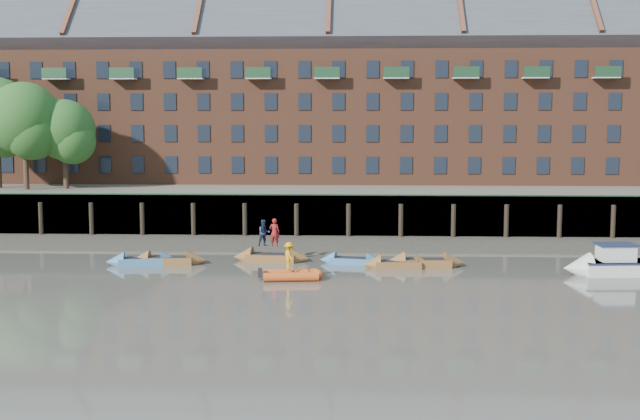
# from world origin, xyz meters

# --- Properties ---
(ground) EXTENTS (220.00, 220.00, 0.00)m
(ground) POSITION_xyz_m (0.00, 0.00, 0.00)
(ground) COLOR #5C5850
(ground) RESTS_ON ground
(foreshore) EXTENTS (110.00, 8.00, 0.50)m
(foreshore) POSITION_xyz_m (0.00, 18.00, 0.00)
(foreshore) COLOR #3D382F
(foreshore) RESTS_ON ground
(mud_band) EXTENTS (110.00, 1.60, 0.10)m
(mud_band) POSITION_xyz_m (0.00, 14.60, 0.00)
(mud_band) COLOR #4C4336
(mud_band) RESTS_ON ground
(river_wall) EXTENTS (110.00, 1.23, 3.30)m
(river_wall) POSITION_xyz_m (-0.00, 22.38, 1.59)
(river_wall) COLOR #2D2A26
(river_wall) RESTS_ON ground
(bank_terrace) EXTENTS (110.00, 28.00, 3.20)m
(bank_terrace) POSITION_xyz_m (0.00, 36.00, 1.60)
(bank_terrace) COLOR #5E594D
(bank_terrace) RESTS_ON ground
(apartment_terrace) EXTENTS (80.60, 15.56, 20.98)m
(apartment_terrace) POSITION_xyz_m (-0.00, 36.99, 12.82)
(apartment_terrace) COLOR brown
(apartment_terrace) RESTS_ON bank_terrace
(tree_cluster) EXTENTS (11.76, 7.74, 9.40)m
(tree_cluster) POSITION_xyz_m (-25.62, 27.35, 9.00)
(tree_cluster) COLOR #3A281C
(tree_cluster) RESTS_ON bank_terrace
(rowboat_1) EXTENTS (4.66, 2.06, 1.31)m
(rowboat_1) POSITION_xyz_m (-10.69, 9.41, 0.23)
(rowboat_1) COLOR teal
(rowboat_1) RESTS_ON ground
(rowboat_2) EXTENTS (4.80, 1.65, 1.37)m
(rowboat_2) POSITION_xyz_m (-9.14, 9.68, 0.24)
(rowboat_2) COLOR brown
(rowboat_2) RESTS_ON ground
(rowboat_3) EXTENTS (4.99, 1.84, 1.42)m
(rowboat_3) POSITION_xyz_m (-2.84, 10.99, 0.25)
(rowboat_3) COLOR brown
(rowboat_3) RESTS_ON ground
(rowboat_4) EXTENTS (4.15, 1.87, 1.16)m
(rowboat_4) POSITION_xyz_m (2.28, 10.30, 0.21)
(rowboat_4) COLOR teal
(rowboat_4) RESTS_ON ground
(rowboat_5) EXTENTS (4.38, 1.53, 1.25)m
(rowboat_5) POSITION_xyz_m (5.11, 9.05, 0.22)
(rowboat_5) COLOR brown
(rowboat_5) RESTS_ON ground
(rowboat_6) EXTENTS (5.04, 1.74, 1.44)m
(rowboat_6) POSITION_xyz_m (6.76, 9.47, 0.25)
(rowboat_6) COLOR brown
(rowboat_6) RESTS_ON ground
(rib_tender) EXTENTS (3.46, 1.97, 0.59)m
(rib_tender) POSITION_xyz_m (-0.98, 5.19, 0.25)
(rib_tender) COLOR #D2501D
(rib_tender) RESTS_ON ground
(motor_launch) EXTENTS (5.84, 2.35, 2.35)m
(motor_launch) POSITION_xyz_m (17.08, 7.36, 0.60)
(motor_launch) COLOR silver
(motor_launch) RESTS_ON ground
(person_rower_a) EXTENTS (0.68, 0.47, 1.81)m
(person_rower_a) POSITION_xyz_m (-2.62, 11.05, 1.86)
(person_rower_a) COLOR maroon
(person_rower_a) RESTS_ON rowboat_3
(person_rower_b) EXTENTS (1.02, 0.93, 1.71)m
(person_rower_b) POSITION_xyz_m (-3.29, 11.10, 1.81)
(person_rower_b) COLOR #19233F
(person_rower_b) RESTS_ON rowboat_3
(person_rib_crew) EXTENTS (0.95, 1.17, 1.58)m
(person_rib_crew) POSITION_xyz_m (-1.20, 5.23, 1.34)
(person_rib_crew) COLOR orange
(person_rib_crew) RESTS_ON rib_tender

